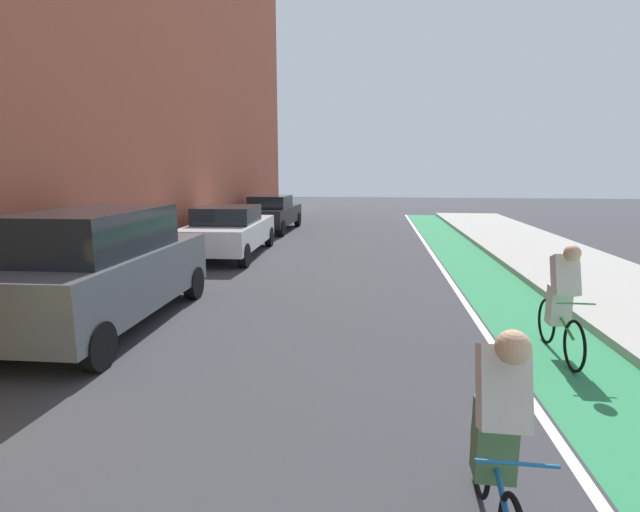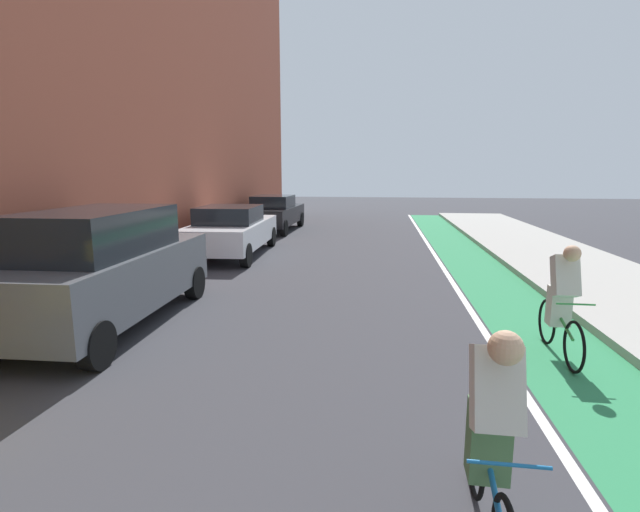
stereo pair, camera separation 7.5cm
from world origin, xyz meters
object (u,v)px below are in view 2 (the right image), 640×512
Objects in this scene: parked_sedan_white at (232,230)px; cyclist_mid at (492,436)px; cyclist_trailing at (562,301)px; parked_suv_gray at (106,267)px; parked_sedan_black at (274,213)px.

cyclist_mid reaches higher than parked_sedan_white.
cyclist_mid is at bearing -115.72° from cyclist_trailing.
parked_suv_gray is 2.70× the size of cyclist_trailing.
parked_sedan_black is (-0.00, 6.06, -0.00)m from parked_sedan_white.
parked_suv_gray is at bearing 176.21° from cyclist_trailing.
parked_suv_gray is at bearing -90.01° from parked_sedan_white.
parked_sedan_white is (0.00, 6.79, -0.23)m from parked_suv_gray.
parked_sedan_black is (-0.00, 12.85, -0.23)m from parked_suv_gray.
cyclist_mid is 4.03m from cyclist_trailing.
cyclist_mid is 1.00× the size of cyclist_trailing.
parked_sedan_white is at bearing 115.88° from cyclist_mid.
cyclist_mid reaches higher than cyclist_trailing.
parked_sedan_white is 2.80× the size of cyclist_trailing.
cyclist_trailing is at bearing -3.79° from parked_suv_gray.
cyclist_trailing is at bearing -45.90° from parked_sedan_white.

